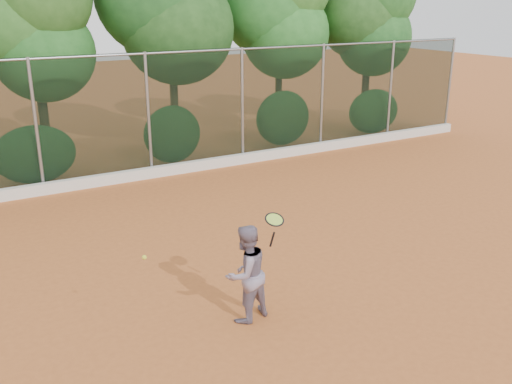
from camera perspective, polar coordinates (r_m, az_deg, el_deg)
ground at (r=10.88m, az=2.67°, el=-7.72°), size 80.00×80.00×0.00m
concrete_curb at (r=16.58m, az=-10.16°, el=1.97°), size 24.00×0.20×0.30m
tennis_player at (r=8.95m, az=-1.02°, el=-8.16°), size 0.89×0.77×1.59m
chainlink_fence at (r=16.34m, az=-10.73°, el=7.87°), size 24.09×0.09×3.50m
foliage_backdrop at (r=17.80m, az=-15.23°, el=16.68°), size 23.70×3.63×7.55m
tennis_racket at (r=8.62m, az=1.83°, el=-3.00°), size 0.32×0.31×0.57m
tennis_ball_in_flight at (r=7.73m, az=-11.11°, el=-6.43°), size 0.06×0.06×0.06m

